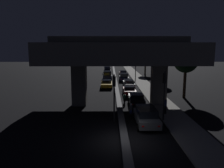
# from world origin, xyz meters

# --- Properties ---
(ground_plane) EXTENTS (200.00, 200.00, 0.00)m
(ground_plane) POSITION_xyz_m (0.00, 0.00, 0.00)
(ground_plane) COLOR black
(median_divider) EXTENTS (0.61, 126.00, 0.31)m
(median_divider) POSITION_xyz_m (0.00, 35.00, 0.16)
(median_divider) COLOR #4C4C51
(median_divider) RESTS_ON ground_plane
(sidewalk_right) EXTENTS (2.95, 126.00, 0.13)m
(sidewalk_right) POSITION_xyz_m (5.39, 28.00, 0.07)
(sidewalk_right) COLOR gray
(sidewalk_right) RESTS_ON ground_plane
(elevated_overpass) EXTENTS (16.91, 12.94, 8.34)m
(elevated_overpass) POSITION_xyz_m (0.00, 10.82, 6.15)
(elevated_overpass) COLOR #5B5956
(elevated_overpass) RESTS_ON ground_plane
(traffic_light_left_of_median) EXTENTS (0.30, 0.49, 4.52)m
(traffic_light_left_of_median) POSITION_xyz_m (-0.70, 4.61, 3.09)
(traffic_light_left_of_median) COLOR black
(traffic_light_left_of_median) RESTS_ON ground_plane
(traffic_light_right_of_median) EXTENTS (0.30, 0.49, 4.82)m
(traffic_light_right_of_median) POSITION_xyz_m (4.01, 4.61, 3.29)
(traffic_light_right_of_median) COLOR black
(traffic_light_right_of_median) RESTS_ON ground_plane
(street_lamp) EXTENTS (2.09, 0.32, 7.86)m
(street_lamp) POSITION_xyz_m (4.21, 32.44, 4.64)
(street_lamp) COLOR #2D2D30
(street_lamp) RESTS_ON ground_plane
(car_grey_lead) EXTENTS (2.03, 4.59, 1.65)m
(car_grey_lead) POSITION_xyz_m (2.19, 3.43, 0.87)
(car_grey_lead) COLOR #515459
(car_grey_lead) RESTS_ON ground_plane
(car_black_second) EXTENTS (1.99, 4.68, 1.55)m
(car_black_second) POSITION_xyz_m (2.08, 10.25, 0.82)
(car_black_second) COLOR black
(car_black_second) RESTS_ON ground_plane
(car_dark_red_third) EXTENTS (1.89, 4.17, 1.38)m
(car_dark_red_third) POSITION_xyz_m (1.75, 16.42, 0.73)
(car_dark_red_third) COLOR #591414
(car_dark_red_third) RESTS_ON ground_plane
(car_grey_fourth) EXTENTS (1.96, 4.79, 1.50)m
(car_grey_fourth) POSITION_xyz_m (2.16, 22.21, 0.80)
(car_grey_fourth) COLOR #515459
(car_grey_fourth) RESTS_ON ground_plane
(car_dark_blue_fifth) EXTENTS (2.08, 4.33, 1.66)m
(car_dark_blue_fifth) POSITION_xyz_m (1.84, 31.02, 0.85)
(car_dark_blue_fifth) COLOR #141938
(car_dark_blue_fifth) RESTS_ON ground_plane
(car_dark_red_sixth) EXTENTS (1.90, 4.83, 1.47)m
(car_dark_red_sixth) POSITION_xyz_m (2.07, 38.78, 0.78)
(car_dark_red_sixth) COLOR #591414
(car_dark_red_sixth) RESTS_ON ground_plane
(car_taxi_yellow_lead_oncoming) EXTENTS (2.08, 4.80, 1.37)m
(car_taxi_yellow_lead_oncoming) POSITION_xyz_m (-1.76, 23.01, 0.69)
(car_taxi_yellow_lead_oncoming) COLOR gold
(car_taxi_yellow_lead_oncoming) RESTS_ON ground_plane
(car_dark_blue_second_oncoming) EXTENTS (2.14, 4.59, 1.90)m
(car_dark_blue_second_oncoming) POSITION_xyz_m (-1.77, 33.49, 0.99)
(car_dark_blue_second_oncoming) COLOR #141938
(car_dark_blue_second_oncoming) RESTS_ON ground_plane
(car_grey_third_oncoming) EXTENTS (2.10, 4.73, 1.83)m
(car_grey_third_oncoming) POSITION_xyz_m (-2.01, 46.94, 0.96)
(car_grey_third_oncoming) COLOR #515459
(car_grey_third_oncoming) RESTS_ON ground_plane
(car_white_fourth_oncoming) EXTENTS (2.02, 4.73, 1.45)m
(car_white_fourth_oncoming) POSITION_xyz_m (-2.08, 55.49, 0.74)
(car_white_fourth_oncoming) COLOR silver
(car_white_fourth_oncoming) RESTS_ON ground_plane
(motorcycle_blue_filtering_near) EXTENTS (0.34, 1.92, 1.38)m
(motorcycle_blue_filtering_near) POSITION_xyz_m (1.04, 6.05, 0.59)
(motorcycle_blue_filtering_near) COLOR black
(motorcycle_blue_filtering_near) RESTS_ON ground_plane
(motorcycle_black_filtering_mid) EXTENTS (0.33, 1.88, 1.37)m
(motorcycle_black_filtering_mid) POSITION_xyz_m (0.73, 11.33, 0.59)
(motorcycle_black_filtering_mid) COLOR black
(motorcycle_black_filtering_mid) RESTS_ON ground_plane
(pedestrian_on_sidewalk) EXTENTS (0.36, 0.36, 1.71)m
(pedestrian_on_sidewalk) POSITION_xyz_m (4.67, 6.57, 0.98)
(pedestrian_on_sidewalk) COLOR black
(pedestrian_on_sidewalk) RESTS_ON sidewalk_right
(roadside_tree_kerbside_near) EXTENTS (3.38, 3.38, 6.93)m
(roadside_tree_kerbside_near) POSITION_xyz_m (9.38, 14.61, 5.19)
(roadside_tree_kerbside_near) COLOR #2D2116
(roadside_tree_kerbside_near) RESTS_ON ground_plane
(roadside_tree_kerbside_mid) EXTENTS (2.89, 2.89, 6.45)m
(roadside_tree_kerbside_mid) POSITION_xyz_m (9.01, 29.42, 4.95)
(roadside_tree_kerbside_mid) COLOR #38281C
(roadside_tree_kerbside_mid) RESTS_ON ground_plane
(roadside_tree_kerbside_far) EXTENTS (3.61, 3.61, 6.25)m
(roadside_tree_kerbside_far) POSITION_xyz_m (8.22, 42.55, 4.41)
(roadside_tree_kerbside_far) COLOR #2D2116
(roadside_tree_kerbside_far) RESTS_ON ground_plane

